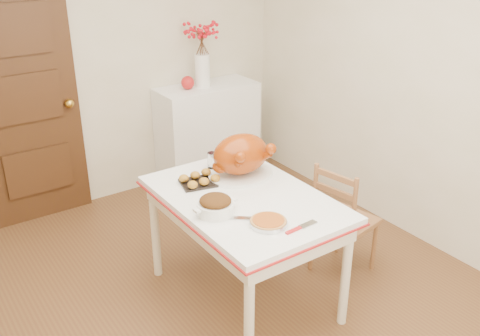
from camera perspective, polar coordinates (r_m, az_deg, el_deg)
floor at (r=3.92m, az=-0.95°, el=-13.71°), size 3.50×4.00×0.00m
wall_back at (r=5.01m, az=-14.05°, el=10.27°), size 3.50×0.00×2.50m
wall_right at (r=4.45m, az=18.21°, el=8.02°), size 0.00×4.00×2.50m
door_back at (r=4.85m, az=-21.36°, el=6.13°), size 0.85×0.06×2.06m
sideboard at (r=5.43m, az=-3.38°, el=3.61°), size 0.98×0.43×0.98m
kitchen_table at (r=3.73m, az=0.44°, el=-8.37°), size 0.91×1.33×0.80m
chair_oak at (r=4.07m, az=10.94°, el=-5.18°), size 0.45×0.45×0.87m
berry_vase at (r=5.17m, az=-3.99°, el=11.90°), size 0.33×0.33×0.64m
apple at (r=5.16m, az=-5.48°, el=8.85°), size 0.12×0.12×0.12m
turkey_platter at (r=3.74m, az=0.09°, el=1.23°), size 0.49×0.40×0.30m
pumpkin_pie at (r=3.20m, az=2.98°, el=-5.59°), size 0.29×0.29×0.05m
stuffing_dish at (r=3.31m, az=-2.58°, el=-3.88°), size 0.32×0.26×0.11m
rolls_tray at (r=3.68m, az=-4.25°, el=-1.18°), size 0.29×0.25×0.07m
pie_server at (r=3.20m, az=6.40°, el=-6.13°), size 0.24×0.08×0.01m
carving_knife at (r=3.27m, az=-0.67°, el=-5.18°), size 0.24×0.21×0.01m
drinking_glass at (r=3.91m, az=-2.93°, el=0.81°), size 0.08×0.08×0.12m
shaker_pair at (r=4.05m, az=0.80°, el=1.60°), size 0.11×0.05×0.10m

